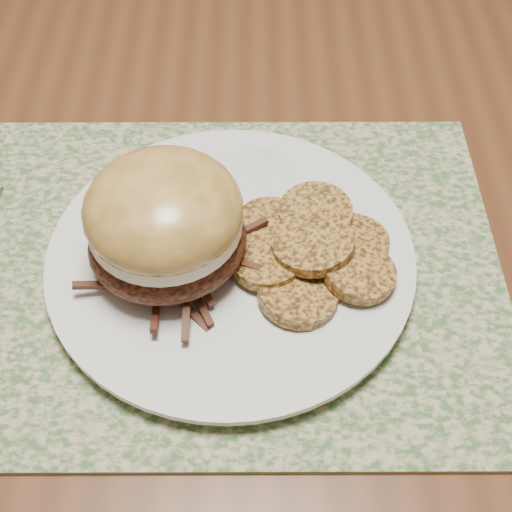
% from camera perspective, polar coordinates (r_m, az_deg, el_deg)
% --- Properties ---
extents(ground, '(3.50, 3.50, 0.00)m').
position_cam_1_polar(ground, '(1.32, -7.74, -13.41)').
color(ground, brown).
rests_on(ground, ground).
extents(dining_table, '(1.50, 0.90, 0.75)m').
position_cam_1_polar(dining_table, '(0.78, -12.96, 8.51)').
color(dining_table, '#563019').
rests_on(dining_table, ground).
extents(placemat, '(0.45, 0.33, 0.00)m').
position_cam_1_polar(placemat, '(0.55, -3.92, -0.76)').
color(placemat, '#406132').
rests_on(placemat, dining_table).
extents(dinner_plate, '(0.26, 0.26, 0.02)m').
position_cam_1_polar(dinner_plate, '(0.54, -2.02, -0.24)').
color(dinner_plate, silver).
rests_on(dinner_plate, placemat).
extents(pork_sandwich, '(0.15, 0.15, 0.09)m').
position_cam_1_polar(pork_sandwich, '(0.50, -7.29, 2.63)').
color(pork_sandwich, black).
rests_on(pork_sandwich, dinner_plate).
extents(roasted_potatoes, '(0.14, 0.15, 0.03)m').
position_cam_1_polar(roasted_potatoes, '(0.52, 4.43, 0.57)').
color(roasted_potatoes, olive).
rests_on(roasted_potatoes, dinner_plate).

